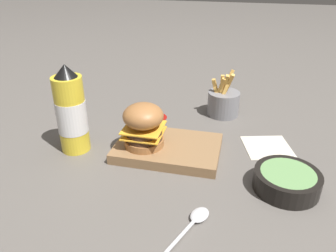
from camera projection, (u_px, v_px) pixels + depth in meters
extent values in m
plane|color=#5B5651|center=(152.00, 140.00, 0.87)|extent=(6.00, 6.00, 0.00)
cube|color=olive|center=(168.00, 148.00, 0.81)|extent=(0.25, 0.17, 0.02)
cylinder|color=#9E6638|center=(146.00, 142.00, 0.80)|extent=(0.10, 0.10, 0.02)
cylinder|color=#422819|center=(146.00, 136.00, 0.79)|extent=(0.09, 0.09, 0.01)
cube|color=gold|center=(146.00, 133.00, 0.79)|extent=(0.09, 0.09, 0.00)
cylinder|color=#422819|center=(146.00, 131.00, 0.79)|extent=(0.09, 0.09, 0.01)
cube|color=gold|center=(146.00, 128.00, 0.78)|extent=(0.09, 0.09, 0.00)
ellipsoid|color=#9E6638|center=(145.00, 116.00, 0.77)|extent=(0.10, 0.10, 0.06)
cylinder|color=yellow|center=(72.00, 115.00, 0.79)|extent=(0.07, 0.07, 0.19)
cylinder|color=silver|center=(72.00, 116.00, 0.79)|extent=(0.07, 0.07, 0.08)
cone|color=black|center=(65.00, 71.00, 0.74)|extent=(0.05, 0.05, 0.03)
cylinder|color=slate|center=(223.00, 103.00, 1.00)|extent=(0.10, 0.10, 0.07)
cube|color=gold|center=(222.00, 89.00, 0.97)|extent=(0.01, 0.02, 0.09)
cube|color=gold|center=(220.00, 89.00, 0.98)|extent=(0.03, 0.03, 0.08)
cube|color=gold|center=(227.00, 84.00, 0.99)|extent=(0.04, 0.03, 0.09)
cube|color=gold|center=(215.00, 89.00, 0.99)|extent=(0.02, 0.03, 0.07)
cube|color=gold|center=(225.00, 88.00, 0.97)|extent=(0.02, 0.04, 0.09)
cube|color=gold|center=(227.00, 87.00, 0.97)|extent=(0.04, 0.04, 0.09)
cube|color=gold|center=(217.00, 92.00, 0.98)|extent=(0.03, 0.02, 0.06)
cube|color=gold|center=(225.00, 90.00, 0.97)|extent=(0.03, 0.03, 0.08)
cylinder|color=black|center=(287.00, 181.00, 0.68)|extent=(0.14, 0.14, 0.04)
cylinder|color=#669356|center=(288.00, 174.00, 0.67)|extent=(0.11, 0.11, 0.01)
cylinder|color=silver|center=(178.00, 239.00, 0.56)|extent=(0.04, 0.09, 0.01)
ellipsoid|color=silver|center=(200.00, 215.00, 0.61)|extent=(0.05, 0.05, 0.01)
cylinder|color=#9E140F|center=(157.00, 117.00, 1.00)|extent=(0.06, 0.06, 0.00)
cube|color=beige|center=(267.00, 147.00, 0.84)|extent=(0.14, 0.14, 0.00)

